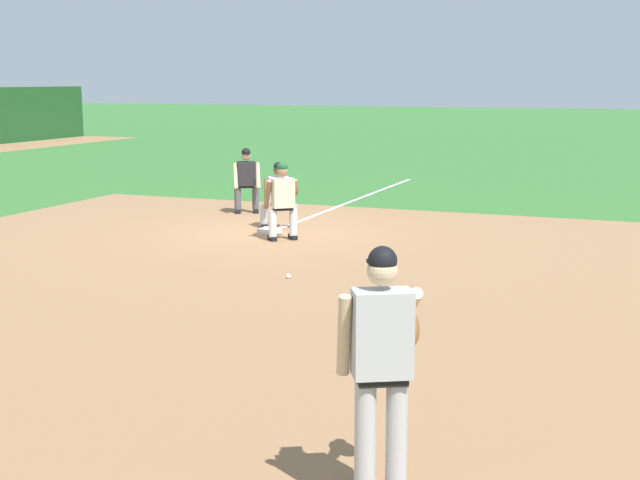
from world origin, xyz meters
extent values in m
plane|color=#336B2D|center=(0.00, 0.00, 0.00)|extent=(160.00, 160.00, 0.00)
cube|color=#936B47|center=(-5.02, -2.71, 0.00)|extent=(18.00, 18.00, 0.01)
cube|color=white|center=(5.04, 0.00, 0.01)|extent=(10.08, 0.10, 0.00)
cube|color=white|center=(0.00, 0.00, 0.04)|extent=(0.38, 0.38, 0.09)
sphere|color=white|center=(-3.59, -1.94, 0.04)|extent=(0.07, 0.07, 0.07)
cylinder|color=#B2B2B7|center=(-10.09, -5.32, 0.50)|extent=(0.15, 0.15, 0.84)
cylinder|color=#B2B2B7|center=(-9.98, -5.51, 0.50)|extent=(0.15, 0.15, 0.84)
cube|color=black|center=(-10.03, -5.42, 0.94)|extent=(0.34, 0.39, 0.06)
cube|color=#B2B2B7|center=(-10.03, -5.42, 1.26)|extent=(0.40, 0.47, 0.60)
sphere|color=#DBB28E|center=(-10.02, -5.41, 1.69)|extent=(0.21, 0.21, 0.21)
sphere|color=black|center=(-10.02, -5.41, 1.76)|extent=(0.20, 0.20, 0.20)
cube|color=black|center=(-9.94, -5.36, 1.74)|extent=(0.18, 0.20, 0.02)
cylinder|color=#DBB28E|center=(-10.09, -5.16, 1.23)|extent=(0.21, 0.17, 0.59)
cylinder|color=#DBB28E|center=(-9.65, -5.49, 1.35)|extent=(0.51, 0.33, 0.41)
ellipsoid|color=brown|center=(-9.58, -5.46, 1.19)|extent=(0.36, 0.32, 0.34)
cube|color=black|center=(0.73, -0.20, 0.04)|extent=(0.28, 0.22, 0.09)
cylinder|color=#B2B2B7|center=(0.76, -0.19, 0.28)|extent=(0.15, 0.15, 0.40)
cube|color=black|center=(0.45, 0.33, 0.04)|extent=(0.28, 0.22, 0.09)
cylinder|color=#B2B2B7|center=(0.49, 0.35, 0.28)|extent=(0.15, 0.15, 0.40)
cube|color=black|center=(0.63, 0.08, 0.50)|extent=(0.33, 0.39, 0.06)
cube|color=#B2B2B7|center=(0.63, 0.08, 0.78)|extent=(0.40, 0.47, 0.52)
sphere|color=brown|center=(0.61, 0.07, 1.17)|extent=(0.21, 0.21, 0.21)
sphere|color=black|center=(0.61, 0.07, 1.24)|extent=(0.20, 0.20, 0.20)
cube|color=black|center=(0.53, 0.03, 1.22)|extent=(0.18, 0.20, 0.02)
cylinder|color=brown|center=(0.37, -0.33, 0.92)|extent=(0.56, 0.35, 0.24)
cylinder|color=brown|center=(0.42, 0.26, 0.72)|extent=(0.25, 0.19, 0.58)
ellipsoid|color=brown|center=(0.18, -0.43, 0.85)|extent=(0.29, 0.28, 0.35)
cube|color=black|center=(-0.76, -0.40, 0.04)|extent=(0.27, 0.25, 0.09)
cylinder|color=white|center=(-0.79, -0.42, 0.33)|extent=(0.15, 0.15, 0.50)
cube|color=black|center=(-0.49, -0.70, 0.04)|extent=(0.27, 0.25, 0.09)
cylinder|color=white|center=(-0.52, -0.72, 0.33)|extent=(0.15, 0.15, 0.50)
cube|color=black|center=(-0.66, -0.57, 0.60)|extent=(0.37, 0.39, 0.06)
cube|color=beige|center=(-0.66, -0.57, 0.89)|extent=(0.44, 0.46, 0.54)
sphere|color=#9E7051|center=(-0.64, -0.56, 1.29)|extent=(0.21, 0.21, 0.21)
sphere|color=#194C28|center=(-0.64, -0.56, 1.36)|extent=(0.20, 0.20, 0.20)
cube|color=#194C28|center=(-0.57, -0.50, 1.34)|extent=(0.19, 0.20, 0.02)
cylinder|color=#9E7051|center=(-0.71, -0.29, 0.86)|extent=(0.31, 0.28, 0.56)
cylinder|color=#9E7051|center=(-0.38, -0.67, 0.86)|extent=(0.31, 0.28, 0.56)
cube|color=black|center=(2.29, 1.38, 0.04)|extent=(0.28, 0.22, 0.09)
cylinder|color=#515154|center=(2.32, 1.40, 0.33)|extent=(0.15, 0.15, 0.50)
cube|color=black|center=(2.09, 1.73, 0.04)|extent=(0.28, 0.22, 0.09)
cylinder|color=#515154|center=(2.12, 1.75, 0.33)|extent=(0.15, 0.15, 0.50)
cube|color=black|center=(2.22, 1.58, 0.60)|extent=(0.34, 0.39, 0.06)
cube|color=#232326|center=(2.22, 1.58, 0.89)|extent=(0.41, 0.47, 0.54)
sphere|color=#DBB28E|center=(2.20, 1.57, 1.29)|extent=(0.21, 0.21, 0.21)
sphere|color=black|center=(2.20, 1.57, 1.36)|extent=(0.20, 0.20, 0.20)
cube|color=black|center=(2.13, 1.52, 1.34)|extent=(0.18, 0.20, 0.02)
cylinder|color=#DBB28E|center=(2.22, 1.29, 0.86)|extent=(0.33, 0.24, 0.56)
cylinder|color=#DBB28E|center=(1.97, 1.72, 0.86)|extent=(0.33, 0.24, 0.56)
camera|label=1|loc=(-15.61, -7.13, 2.95)|focal=50.00mm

